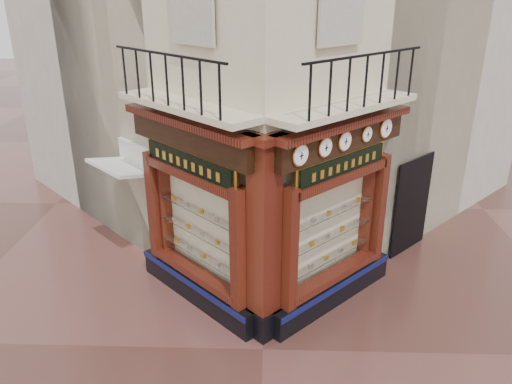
{
  "coord_description": "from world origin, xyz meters",
  "views": [
    {
      "loc": [
        0.11,
        -7.42,
        6.19
      ],
      "look_at": [
        -0.19,
        2.0,
        2.33
      ],
      "focal_mm": 35.0,
      "sensor_mm": 36.0,
      "label": 1
    }
  ],
  "objects_px": {
    "clock_c": "(344,141)",
    "signboard_right": "(343,165)",
    "clock_e": "(386,128)",
    "clock_d": "(367,134)",
    "corner_pilaster": "(264,243)",
    "clock_a": "(300,155)",
    "awning": "(131,262)",
    "signboard_left": "(189,163)",
    "clock_b": "(325,147)"
  },
  "relations": [
    {
      "from": "clock_c",
      "to": "signboard_left",
      "type": "relative_size",
      "value": 0.19
    },
    {
      "from": "clock_e",
      "to": "signboard_left",
      "type": "height_order",
      "value": "clock_e"
    },
    {
      "from": "clock_a",
      "to": "signboard_right",
      "type": "xyz_separation_m",
      "value": [
        0.87,
        1.03,
        -0.52
      ]
    },
    {
      "from": "signboard_right",
      "to": "clock_a",
      "type": "bearing_deg",
      "value": -175.29
    },
    {
      "from": "clock_b",
      "to": "clock_d",
      "type": "height_order",
      "value": "clock_b"
    },
    {
      "from": "corner_pilaster",
      "to": "signboard_left",
      "type": "height_order",
      "value": "corner_pilaster"
    },
    {
      "from": "corner_pilaster",
      "to": "signboard_right",
      "type": "distance_m",
      "value": 2.12
    },
    {
      "from": "corner_pilaster",
      "to": "clock_b",
      "type": "relative_size",
      "value": 10.88
    },
    {
      "from": "awning",
      "to": "signboard_left",
      "type": "distance_m",
      "value": 3.91
    },
    {
      "from": "clock_b",
      "to": "clock_d",
      "type": "relative_size",
      "value": 1.16
    },
    {
      "from": "clock_a",
      "to": "clock_b",
      "type": "relative_size",
      "value": 1.07
    },
    {
      "from": "corner_pilaster",
      "to": "clock_c",
      "type": "xyz_separation_m",
      "value": [
        1.44,
        0.83,
        1.67
      ]
    },
    {
      "from": "clock_d",
      "to": "signboard_right",
      "type": "height_order",
      "value": "clock_d"
    },
    {
      "from": "corner_pilaster",
      "to": "clock_a",
      "type": "height_order",
      "value": "corner_pilaster"
    },
    {
      "from": "signboard_left",
      "to": "clock_a",
      "type": "bearing_deg",
      "value": -161.61
    },
    {
      "from": "clock_c",
      "to": "signboard_right",
      "type": "distance_m",
      "value": 0.55
    },
    {
      "from": "awning",
      "to": "clock_a",
      "type": "bearing_deg",
      "value": -168.74
    },
    {
      "from": "clock_c",
      "to": "awning",
      "type": "bearing_deg",
      "value": 114.77
    },
    {
      "from": "corner_pilaster",
      "to": "clock_b",
      "type": "distance_m",
      "value": 2.02
    },
    {
      "from": "clock_e",
      "to": "signboard_right",
      "type": "height_order",
      "value": "clock_e"
    },
    {
      "from": "clock_c",
      "to": "clock_e",
      "type": "xyz_separation_m",
      "value": [
        0.93,
        0.93,
        -0.0
      ]
    },
    {
      "from": "corner_pilaster",
      "to": "clock_e",
      "type": "height_order",
      "value": "corner_pilaster"
    },
    {
      "from": "signboard_right",
      "to": "clock_b",
      "type": "bearing_deg",
      "value": -171.02
    },
    {
      "from": "clock_a",
      "to": "signboard_right",
      "type": "height_order",
      "value": "clock_a"
    },
    {
      "from": "clock_a",
      "to": "clock_c",
      "type": "bearing_deg",
      "value": 0.0
    },
    {
      "from": "clock_e",
      "to": "awning",
      "type": "distance_m",
      "value": 6.75
    },
    {
      "from": "clock_d",
      "to": "clock_c",
      "type": "bearing_deg",
      "value": -180.0
    },
    {
      "from": "clock_a",
      "to": "clock_e",
      "type": "bearing_deg",
      "value": 0.0
    },
    {
      "from": "clock_c",
      "to": "clock_d",
      "type": "relative_size",
      "value": 1.2
    },
    {
      "from": "clock_e",
      "to": "clock_a",
      "type": "bearing_deg",
      "value": -180.0
    },
    {
      "from": "clock_b",
      "to": "signboard_left",
      "type": "bearing_deg",
      "value": 122.12
    },
    {
      "from": "clock_d",
      "to": "clock_a",
      "type": "bearing_deg",
      "value": -180.0
    },
    {
      "from": "awning",
      "to": "signboard_right",
      "type": "bearing_deg",
      "value": -153.17
    },
    {
      "from": "clock_d",
      "to": "signboard_left",
      "type": "relative_size",
      "value": 0.16
    },
    {
      "from": "clock_a",
      "to": "signboard_left",
      "type": "height_order",
      "value": "clock_a"
    },
    {
      "from": "signboard_left",
      "to": "clock_c",
      "type": "bearing_deg",
      "value": -138.6
    },
    {
      "from": "clock_d",
      "to": "signboard_left",
      "type": "bearing_deg",
      "value": 140.06
    },
    {
      "from": "clock_e",
      "to": "clock_b",
      "type": "bearing_deg",
      "value": 180.0
    },
    {
      "from": "clock_e",
      "to": "awning",
      "type": "height_order",
      "value": "clock_e"
    },
    {
      "from": "clock_b",
      "to": "clock_c",
      "type": "bearing_deg",
      "value": -0.0
    },
    {
      "from": "awning",
      "to": "corner_pilaster",
      "type": "bearing_deg",
      "value": -173.1
    },
    {
      "from": "clock_b",
      "to": "clock_d",
      "type": "distance_m",
      "value": 1.23
    },
    {
      "from": "corner_pilaster",
      "to": "clock_c",
      "type": "distance_m",
      "value": 2.36
    },
    {
      "from": "awning",
      "to": "signboard_right",
      "type": "xyz_separation_m",
      "value": [
        4.74,
        -1.55,
        3.1
      ]
    },
    {
      "from": "clock_c",
      "to": "awning",
      "type": "xyz_separation_m",
      "value": [
        -4.71,
        1.74,
        -3.62
      ]
    },
    {
      "from": "signboard_right",
      "to": "clock_e",
      "type": "bearing_deg",
      "value": -5.39
    },
    {
      "from": "clock_a",
      "to": "awning",
      "type": "height_order",
      "value": "clock_a"
    },
    {
      "from": "clock_e",
      "to": "clock_d",
      "type": "bearing_deg",
      "value": 180.0
    },
    {
      "from": "clock_b",
      "to": "signboard_left",
      "type": "distance_m",
      "value": 2.62
    },
    {
      "from": "clock_d",
      "to": "signboard_right",
      "type": "bearing_deg",
      "value": 168.3
    }
  ]
}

